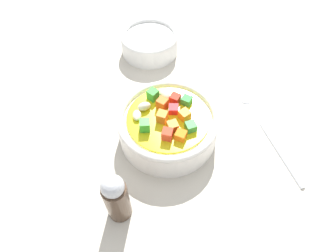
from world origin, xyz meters
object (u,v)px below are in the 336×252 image
pepper_shaker (116,198)px  soup_bowl_main (168,125)px  spoon (264,127)px  side_bowl_small (150,42)px

pepper_shaker → soup_bowl_main: bearing=-115.6°
spoon → pepper_shaker: size_ratio=2.14×
spoon → soup_bowl_main: bearing=77.5°
soup_bowl_main → pepper_shaker: bearing=64.4°
spoon → side_bowl_small: size_ratio=1.72×
spoon → pepper_shaker: 28.10cm
soup_bowl_main → spoon: size_ratio=0.79×
soup_bowl_main → side_bowl_small: bearing=-78.8°
side_bowl_small → soup_bowl_main: bearing=101.2°
soup_bowl_main → side_bowl_small: size_ratio=1.37×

